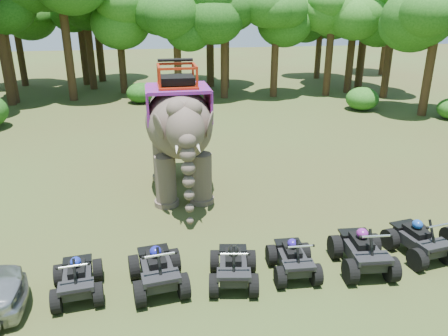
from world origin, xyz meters
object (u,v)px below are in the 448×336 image
(atv_3, at_px, (293,254))
(atv_2, at_px, (233,262))
(atv_4, at_px, (363,246))
(elephant, at_px, (179,129))
(atv_0, at_px, (77,274))
(atv_1, at_px, (157,264))
(atv_5, at_px, (420,235))

(atv_3, bearing_deg, atv_2, -173.03)
(atv_3, distance_m, atv_4, 1.88)
(elephant, xyz_separation_m, atv_4, (4.29, -5.93, -1.69))
(atv_0, distance_m, atv_4, 7.24)
(elephant, xyz_separation_m, atv_3, (2.41, -5.86, -1.78))
(atv_2, bearing_deg, atv_0, -172.78)
(elephant, height_order, atv_3, elephant)
(elephant, bearing_deg, atv_1, -100.62)
(atv_2, bearing_deg, elephant, 107.51)
(atv_1, distance_m, atv_5, 7.16)
(atv_3, xyz_separation_m, atv_4, (1.88, -0.07, 0.10))
(atv_5, bearing_deg, atv_2, 174.98)
(elephant, xyz_separation_m, atv_0, (-2.95, -5.80, -1.77))
(atv_3, relative_size, atv_5, 0.91)
(atv_3, distance_m, atv_5, 3.70)
(atv_0, bearing_deg, atv_3, -6.47)
(elephant, distance_m, atv_3, 6.58)
(atv_3, xyz_separation_m, atv_5, (3.70, 0.24, 0.06))
(atv_0, relative_size, atv_4, 0.87)
(atv_2, height_order, atv_4, atv_4)
(elephant, relative_size, atv_1, 3.19)
(atv_1, distance_m, atv_3, 3.46)
(atv_3, bearing_deg, atv_0, -177.60)
(atv_2, distance_m, atv_3, 1.59)
(atv_3, relative_size, atv_4, 0.86)
(atv_1, distance_m, atv_4, 5.33)
(atv_0, distance_m, atv_5, 9.05)
(atv_1, relative_size, atv_3, 1.13)
(elephant, height_order, atv_0, elephant)
(elephant, relative_size, atv_2, 3.47)
(elephant, distance_m, atv_1, 6.17)
(atv_4, bearing_deg, atv_1, -176.63)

